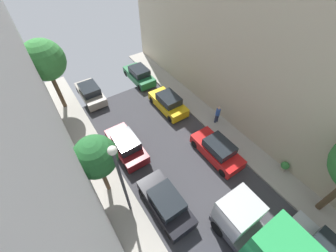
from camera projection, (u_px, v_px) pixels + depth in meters
ground at (237, 231)px, 12.55m from camera, size 32.00×32.00×0.00m
sidewalk_right at (289, 187)px, 14.43m from camera, size 2.00×44.00×0.15m
parked_car_left_3 at (166, 202)px, 13.03m from camera, size 1.78×4.20×1.57m
parked_car_left_4 at (126, 145)px, 16.10m from camera, size 1.78×4.20×1.57m
parked_car_left_5 at (90, 93)px, 20.50m from camera, size 1.78×4.20×1.57m
parked_car_right_1 at (217, 150)px, 15.79m from camera, size 1.78×4.20×1.57m
parked_car_right_2 at (168, 103)px, 19.49m from camera, size 1.78×4.20×1.57m
parked_car_right_3 at (139, 75)px, 22.63m from camera, size 1.78×4.20×1.57m
pedestrian at (218, 114)px, 17.95m from camera, size 0.40×0.36×1.72m
street_tree_0 at (44, 61)px, 16.63m from camera, size 3.27×3.27×6.38m
street_tree_2 at (96, 157)px, 11.69m from camera, size 2.49×2.49×4.86m
potted_plant_3 at (285, 166)px, 14.97m from camera, size 0.55×0.55×0.78m
lamp_post at (120, 174)px, 10.47m from camera, size 0.44×0.44×6.18m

